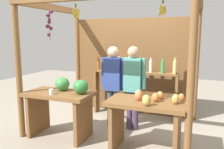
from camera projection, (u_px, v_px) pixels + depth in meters
name	position (u px, v px, depth m)	size (l,w,h in m)	color
ground_plane	(116.00, 127.00, 4.56)	(12.00, 12.00, 0.00)	gray
market_stall	(124.00, 54.00, 4.75)	(2.89, 2.10, 2.37)	brown
fruit_counter_left	(62.00, 101.00, 4.05)	(1.16, 0.64, 1.04)	brown
fruit_counter_right	(147.00, 115.00, 3.50)	(1.16, 0.64, 0.96)	brown
bottle_shelf_unit	(134.00, 80.00, 5.06)	(1.85, 0.22, 1.33)	brown
vendor_man	(113.00, 80.00, 4.45)	(0.48, 0.21, 1.56)	#36454B
vendor_woman	(133.00, 81.00, 4.33)	(0.48, 0.21, 1.57)	#443652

